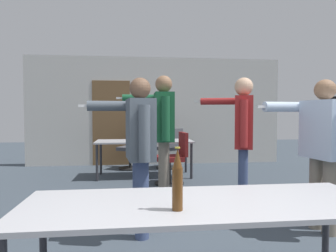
# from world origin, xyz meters

# --- Properties ---
(back_wall) EXTENTS (6.25, 0.12, 2.63)m
(back_wall) POSITION_xyz_m (-0.03, 5.91, 1.31)
(back_wall) COLOR beige
(back_wall) RESTS_ON ground_plane
(conference_table_near) EXTENTS (2.22, 0.76, 0.72)m
(conference_table_near) POSITION_xyz_m (-0.13, 0.31, 0.66)
(conference_table_near) COLOR #A8A8AD
(conference_table_near) RESTS_ON ground_plane
(conference_table_far) EXTENTS (1.90, 0.75, 0.72)m
(conference_table_far) POSITION_xyz_m (-0.35, 4.45, 0.66)
(conference_table_far) COLOR #A8A8AD
(conference_table_far) RESTS_ON ground_plane
(person_right_polo) EXTENTS (0.71, 0.72, 1.71)m
(person_right_polo) POSITION_xyz_m (0.81, 2.13, 1.05)
(person_right_polo) COLOR #3D4C75
(person_right_polo) RESTS_ON ground_plane
(person_left_plaid) EXTENTS (0.81, 0.69, 1.80)m
(person_left_plaid) POSITION_xyz_m (-0.14, 2.73, 1.08)
(person_left_plaid) COLOR slate
(person_left_plaid) RESTS_ON ground_plane
(person_center_tall) EXTENTS (0.82, 0.68, 1.63)m
(person_center_tall) POSITION_xyz_m (-0.50, 1.59, 0.97)
(person_center_tall) COLOR #3D4C75
(person_center_tall) RESTS_ON ground_plane
(person_far_watching) EXTENTS (0.83, 0.68, 1.62)m
(person_far_watching) POSITION_xyz_m (1.45, 1.46, 0.97)
(person_far_watching) COLOR slate
(person_far_watching) RESTS_ON ground_plane
(office_chair_side_rolled) EXTENTS (0.65, 0.67, 0.93)m
(office_chair_side_rolled) POSITION_xyz_m (-0.61, 5.36, 0.43)
(office_chair_side_rolled) COLOR black
(office_chair_side_rolled) RESTS_ON ground_plane
(office_chair_far_left) EXTENTS (0.67, 0.68, 0.92)m
(office_chair_far_left) POSITION_xyz_m (0.26, 5.26, 0.43)
(office_chair_far_left) COLOR black
(office_chair_far_left) RESTS_ON ground_plane
(office_chair_far_right) EXTENTS (0.57, 0.52, 0.92)m
(office_chair_far_right) POSITION_xyz_m (0.15, 3.77, 0.43)
(office_chair_far_right) COLOR black
(office_chair_far_right) RESTS_ON ground_plane
(beer_bottle) EXTENTS (0.06, 0.06, 0.36)m
(beer_bottle) POSITION_xyz_m (-0.30, 0.16, 0.89)
(beer_bottle) COLOR #563314
(beer_bottle) RESTS_ON conference_table_near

